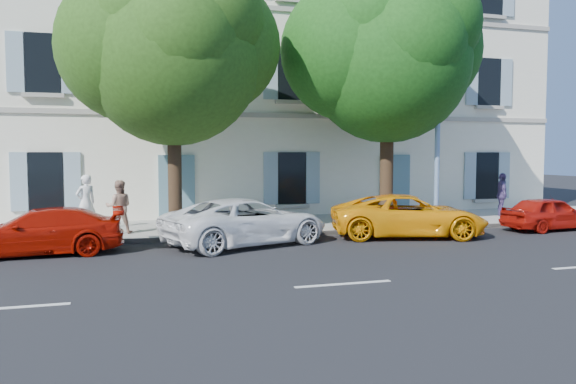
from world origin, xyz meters
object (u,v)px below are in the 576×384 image
object	(u,v)px
car_yellow_supercar	(408,216)
tree_left	(173,57)
car_red_hatchback	(549,213)
pedestrian_a	(86,202)
car_white_coupe	(247,222)
tree_right	(388,61)
pedestrian_b	(119,207)
street_lamp	(441,79)
car_red_coupe	(40,232)
pedestrian_c	(502,195)

from	to	relation	value
car_yellow_supercar	tree_left	size ratio (longest dim) A/B	0.58
car_red_hatchback	pedestrian_a	size ratio (longest dim) A/B	1.89
car_white_coupe	tree_right	distance (m)	7.88
car_white_coupe	pedestrian_a	size ratio (longest dim) A/B	2.70
car_yellow_supercar	tree_right	size ratio (longest dim) A/B	0.54
tree_left	pedestrian_b	distance (m)	4.74
pedestrian_a	pedestrian_b	distance (m)	1.42
tree_left	pedestrian_a	xyz separation A→B (m)	(-2.62, 1.43, -4.36)
street_lamp	pedestrian_a	size ratio (longest dim) A/B	4.91
car_red_hatchback	pedestrian_a	distance (m)	15.04
car_red_hatchback	pedestrian_b	bearing A→B (deg)	75.59
car_white_coupe	tree_right	world-z (taller)	tree_right
car_yellow_supercar	car_red_hatchback	size ratio (longest dim) A/B	1.42
street_lamp	pedestrian_b	distance (m)	11.13
pedestrian_a	street_lamp	bearing A→B (deg)	140.47
car_red_coupe	pedestrian_c	world-z (taller)	pedestrian_c
car_yellow_supercar	tree_right	xyz separation A→B (m)	(0.43, 2.37, 5.07)
street_lamp	pedestrian_c	distance (m)	5.74
car_yellow_supercar	street_lamp	distance (m)	4.91
car_white_coupe	pedestrian_b	distance (m)	4.12
tree_left	pedestrian_c	bearing A→B (deg)	5.01
car_red_coupe	pedestrian_c	size ratio (longest dim) A/B	2.46
car_white_coupe	street_lamp	xyz separation A→B (m)	(6.91, 1.36, 4.37)
tree_left	street_lamp	xyz separation A→B (m)	(8.69, -0.53, -0.37)
tree_right	pedestrian_b	bearing A→B (deg)	-178.93
tree_right	pedestrian_b	world-z (taller)	tree_right
street_lamp	pedestrian_a	world-z (taller)	street_lamp
car_red_coupe	street_lamp	distance (m)	13.06
tree_right	car_red_coupe	bearing A→B (deg)	-167.30
pedestrian_b	pedestrian_c	world-z (taller)	pedestrian_c
car_white_coupe	tree_left	world-z (taller)	tree_left
pedestrian_b	car_yellow_supercar	bearing A→B (deg)	167.55
car_white_coupe	pedestrian_b	size ratio (longest dim) A/B	2.94
car_red_hatchback	tree_left	world-z (taller)	tree_left
car_white_coupe	car_yellow_supercar	distance (m)	5.08
tree_right	tree_left	bearing A→B (deg)	-175.42
tree_left	tree_right	bearing A→B (deg)	4.58
pedestrian_c	car_yellow_supercar	bearing A→B (deg)	140.60
car_red_hatchback	tree_left	size ratio (longest dim) A/B	0.41
car_red_coupe	car_red_hatchback	world-z (taller)	car_red_coupe
car_red_coupe	pedestrian_a	bearing A→B (deg)	163.35
tree_left	car_yellow_supercar	bearing A→B (deg)	-14.64
street_lamp	pedestrian_c	xyz separation A→B (m)	(3.74, 1.62, -4.05)
car_white_coupe	pedestrian_a	bearing A→B (deg)	33.06
car_red_hatchback	pedestrian_b	xyz separation A→B (m)	(-13.70, 2.20, 0.39)
car_yellow_supercar	pedestrian_c	size ratio (longest dim) A/B	2.84
tree_right	street_lamp	size ratio (longest dim) A/B	1.01
pedestrian_a	pedestrian_b	bearing A→B (deg)	104.69
tree_left	car_white_coupe	bearing A→B (deg)	-46.70
tree_right	pedestrian_b	xyz separation A→B (m)	(-8.91, -0.17, -4.76)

